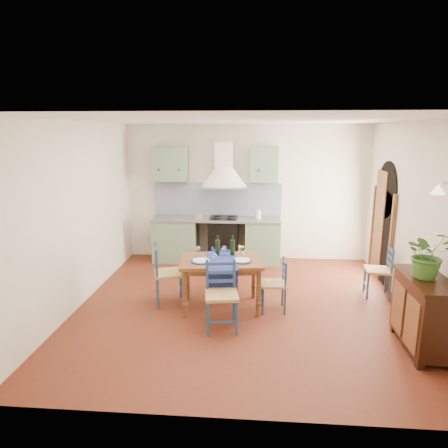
% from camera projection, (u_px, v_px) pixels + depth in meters
% --- Properties ---
extents(floor, '(5.00, 5.00, 0.00)m').
position_uv_depth(floor, '(241.00, 306.00, 6.19)').
color(floor, '#4F2411').
rests_on(floor, ground).
extents(back_wall, '(5.00, 0.96, 2.80)m').
position_uv_depth(back_wall, '(223.00, 211.00, 8.21)').
color(back_wall, beige).
rests_on(back_wall, ground).
extents(right_wall, '(0.26, 5.00, 2.80)m').
position_uv_depth(right_wall, '(409.00, 221.00, 5.97)').
color(right_wall, beige).
rests_on(right_wall, ground).
extents(left_wall, '(0.04, 5.00, 2.80)m').
position_uv_depth(left_wall, '(78.00, 215.00, 6.07)').
color(left_wall, beige).
rests_on(left_wall, ground).
extents(ceiling, '(5.00, 5.00, 0.01)m').
position_uv_depth(ceiling, '(243.00, 120.00, 5.56)').
color(ceiling, white).
rests_on(ceiling, back_wall).
extents(dining_table, '(1.29, 0.99, 1.08)m').
position_uv_depth(dining_table, '(221.00, 265.00, 6.00)').
color(dining_table, brown).
rests_on(dining_table, ground).
extents(chair_near, '(0.50, 0.50, 0.94)m').
position_uv_depth(chair_near, '(221.00, 295.00, 5.41)').
color(chair_near, navy).
rests_on(chair_near, ground).
extents(chair_far, '(0.42, 0.42, 0.83)m').
position_uv_depth(chair_far, '(224.00, 269.00, 6.60)').
color(chair_far, navy).
rests_on(chair_far, ground).
extents(chair_left, '(0.54, 0.54, 0.94)m').
position_uv_depth(chair_left, '(167.00, 274.00, 6.19)').
color(chair_left, navy).
rests_on(chair_left, ground).
extents(chair_right, '(0.39, 0.39, 0.80)m').
position_uv_depth(chair_right, '(275.00, 284.00, 5.97)').
color(chair_right, navy).
rests_on(chair_right, ground).
extents(chair_spare, '(0.43, 0.43, 0.85)m').
position_uv_depth(chair_spare, '(380.00, 271.00, 6.48)').
color(chair_spare, navy).
rests_on(chair_spare, ground).
extents(sideboard, '(0.50, 1.05, 0.94)m').
position_uv_depth(sideboard, '(424.00, 311.00, 4.85)').
color(sideboard, black).
rests_on(sideboard, ground).
extents(potted_plant, '(0.62, 0.56, 0.59)m').
position_uv_depth(potted_plant, '(428.00, 254.00, 4.71)').
color(potted_plant, '#336125').
rests_on(potted_plant, sideboard).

